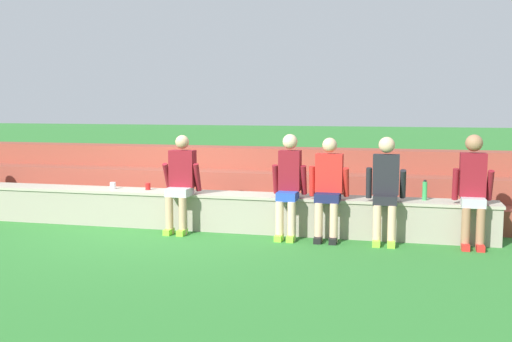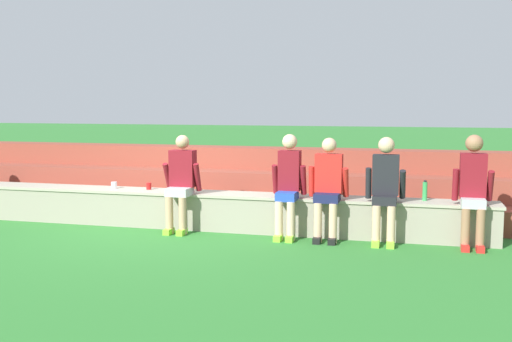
{
  "view_description": "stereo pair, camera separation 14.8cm",
  "coord_description": "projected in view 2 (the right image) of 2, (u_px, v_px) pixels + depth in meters",
  "views": [
    {
      "loc": [
        3.51,
        -8.14,
        1.88
      ],
      "look_at": [
        1.46,
        0.25,
        0.89
      ],
      "focal_mm": 41.79,
      "sensor_mm": 36.0,
      "label": 1
    },
    {
      "loc": [
        3.65,
        -8.1,
        1.88
      ],
      "look_at": [
        1.46,
        0.25,
        0.89
      ],
      "focal_mm": 41.79,
      "sensor_mm": 36.0,
      "label": 2
    }
  ],
  "objects": [
    {
      "name": "ground_plane",
      "position": [
        158.0,
        229.0,
        8.92
      ],
      "size": [
        80.0,
        80.0,
        0.0
      ],
      "primitive_type": "plane",
      "color": "#2D752D"
    },
    {
      "name": "stone_seating_wall",
      "position": [
        164.0,
        207.0,
        9.13
      ],
      "size": [
        9.7,
        0.54,
        0.55
      ],
      "color": "gray",
      "rests_on": "ground"
    },
    {
      "name": "brick_bleachers",
      "position": [
        197.0,
        186.0,
        10.49
      ],
      "size": [
        12.93,
        1.66,
        1.1
      ],
      "color": "brown",
      "rests_on": "ground"
    },
    {
      "name": "person_left_of_center",
      "position": [
        181.0,
        180.0,
        8.71
      ],
      "size": [
        0.55,
        0.54,
        1.41
      ],
      "color": "tan",
      "rests_on": "ground"
    },
    {
      "name": "person_center",
      "position": [
        288.0,
        183.0,
        8.31
      ],
      "size": [
        0.48,
        0.56,
        1.45
      ],
      "color": "beige",
      "rests_on": "ground"
    },
    {
      "name": "person_right_of_center",
      "position": [
        328.0,
        185.0,
        8.16
      ],
      "size": [
        0.55,
        0.54,
        1.41
      ],
      "color": "#DBAD89",
      "rests_on": "ground"
    },
    {
      "name": "person_far_right",
      "position": [
        385.0,
        186.0,
        7.96
      ],
      "size": [
        0.53,
        0.53,
        1.43
      ],
      "color": "#DBAD89",
      "rests_on": "ground"
    },
    {
      "name": "person_rightmost_edge",
      "position": [
        473.0,
        187.0,
        7.73
      ],
      "size": [
        0.51,
        0.53,
        1.47
      ],
      "color": "#996B4C",
      "rests_on": "ground"
    },
    {
      "name": "water_bottle_mid_left",
      "position": [
        425.0,
        191.0,
        8.16
      ],
      "size": [
        0.07,
        0.07,
        0.28
      ],
      "color": "green",
      "rests_on": "stone_seating_wall"
    },
    {
      "name": "plastic_cup_middle",
      "position": [
        114.0,
        185.0,
        9.32
      ],
      "size": [
        0.09,
        0.09,
        0.1
      ],
      "primitive_type": "cylinder",
      "color": "white",
      "rests_on": "stone_seating_wall"
    },
    {
      "name": "plastic_cup_right_end",
      "position": [
        149.0,
        186.0,
        9.21
      ],
      "size": [
        0.08,
        0.08,
        0.1
      ],
      "primitive_type": "cylinder",
      "color": "red",
      "rests_on": "stone_seating_wall"
    }
  ]
}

